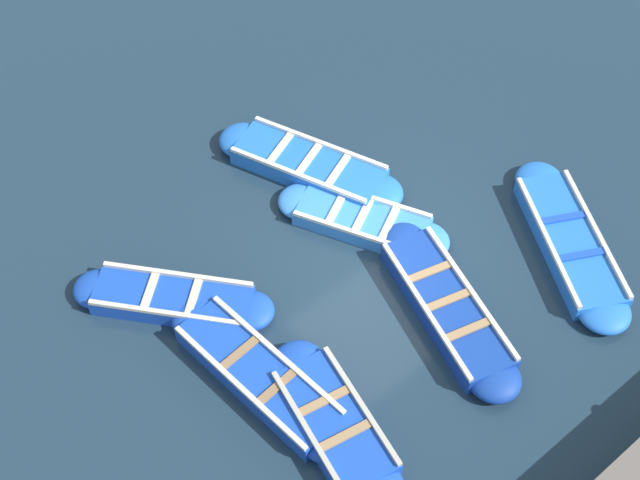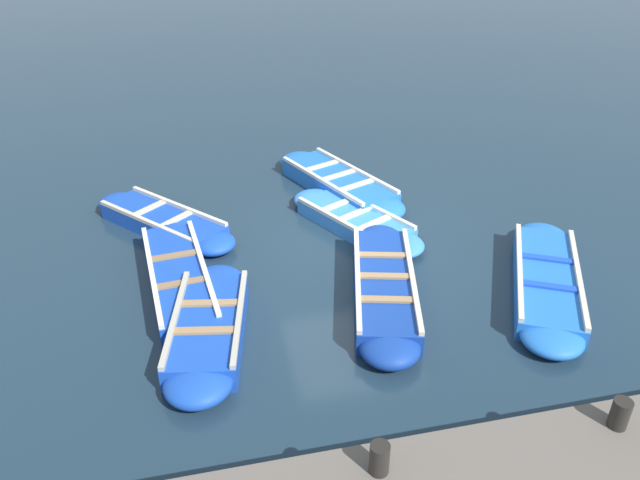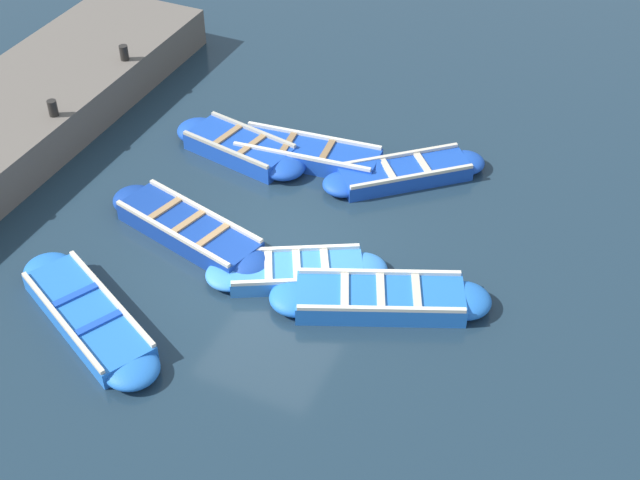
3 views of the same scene
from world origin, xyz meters
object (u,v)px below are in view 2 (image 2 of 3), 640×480
object	(u,v)px
boat_drifting	(209,328)
boat_near_quay	(355,221)
boat_broadside	(384,287)
bollard_mid_south	(620,414)
boat_mid_row	(179,279)
boat_end_of_row	(547,281)
boat_bow_out	(338,183)
bollard_mid_north	(379,458)
boat_inner_gap	(163,222)

from	to	relation	value
boat_drifting	boat_near_quay	bearing A→B (deg)	132.81
boat_broadside	bollard_mid_south	size ratio (longest dim) A/B	11.50
boat_mid_row	boat_end_of_row	xyz separation A→B (m)	(1.38, 5.95, -0.02)
boat_broadside	boat_bow_out	xyz separation A→B (m)	(-4.00, 0.24, -0.01)
boat_mid_row	boat_near_quay	world-z (taller)	boat_mid_row
boat_broadside	bollard_mid_north	xyz separation A→B (m)	(4.02, -1.39, 0.91)
boat_broadside	boat_near_quay	distance (m)	2.36
boat_end_of_row	boat_drifting	bearing A→B (deg)	-89.55
boat_inner_gap	boat_drifting	size ratio (longest dim) A/B	0.94
boat_broadside	bollard_mid_south	distance (m)	4.31
boat_broadside	bollard_mid_south	world-z (taller)	bollard_mid_south
boat_inner_gap	boat_bow_out	xyz separation A→B (m)	(-0.91, 3.73, 0.02)
boat_inner_gap	boat_end_of_row	size ratio (longest dim) A/B	0.81
boat_bow_out	bollard_mid_north	distance (m)	8.24
boat_bow_out	bollard_mid_south	xyz separation A→B (m)	(8.03, 1.01, 0.92)
boat_mid_row	boat_bow_out	size ratio (longest dim) A/B	1.02
boat_end_of_row	boat_mid_row	bearing A→B (deg)	-103.06
boat_inner_gap	boat_bow_out	bearing A→B (deg)	103.70
boat_inner_gap	boat_near_quay	size ratio (longest dim) A/B	0.96
boat_near_quay	boat_bow_out	bearing A→B (deg)	177.19
boat_end_of_row	bollard_mid_north	bearing A→B (deg)	-48.39
boat_mid_row	boat_drifting	xyz separation A→B (m)	(1.42, 0.39, 0.01)
bollard_mid_north	bollard_mid_south	distance (m)	2.63
boat_mid_row	boat_near_quay	distance (m)	3.68
boat_inner_gap	bollard_mid_north	world-z (taller)	bollard_mid_north
boat_broadside	boat_inner_gap	size ratio (longest dim) A/B	1.26
boat_end_of_row	bollard_mid_south	xyz separation A→B (m)	(3.62, -1.44, 0.94)
boat_inner_gap	boat_near_quay	xyz separation A→B (m)	(0.74, 3.65, -0.02)
boat_bow_out	boat_broadside	bearing A→B (deg)	-3.46
boat_bow_out	boat_end_of_row	distance (m)	5.04
boat_broadside	boat_bow_out	size ratio (longest dim) A/B	1.02
boat_mid_row	boat_broadside	world-z (taller)	boat_broadside
boat_drifting	boat_broadside	bearing A→B (deg)	98.82
boat_inner_gap	bollard_mid_south	bearing A→B (deg)	33.65
boat_bow_out	bollard_mid_south	bearing A→B (deg)	7.15
boat_drifting	boat_end_of_row	size ratio (longest dim) A/B	0.86
boat_mid_row	boat_broadside	xyz separation A→B (m)	(0.98, 3.25, 0.01)
boat_mid_row	bollard_mid_north	distance (m)	5.42
boat_broadside	boat_near_quay	bearing A→B (deg)	176.08
boat_inner_gap	boat_mid_row	bearing A→B (deg)	6.36
boat_near_quay	boat_end_of_row	distance (m)	3.74
bollard_mid_south	boat_inner_gap	bearing A→B (deg)	-146.35
boat_near_quay	bollard_mid_south	bearing A→B (deg)	9.68
boat_end_of_row	bollard_mid_south	size ratio (longest dim) A/B	11.28
boat_bow_out	bollard_mid_south	distance (m)	8.14
boat_drifting	boat_inner_gap	bearing A→B (deg)	-169.90
boat_bow_out	boat_drifting	xyz separation A→B (m)	(4.45, -3.10, 0.01)
boat_inner_gap	boat_drifting	bearing A→B (deg)	10.10
boat_near_quay	bollard_mid_north	xyz separation A→B (m)	(6.38, -1.55, 0.96)
bollard_mid_south	bollard_mid_north	bearing A→B (deg)	-90.00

